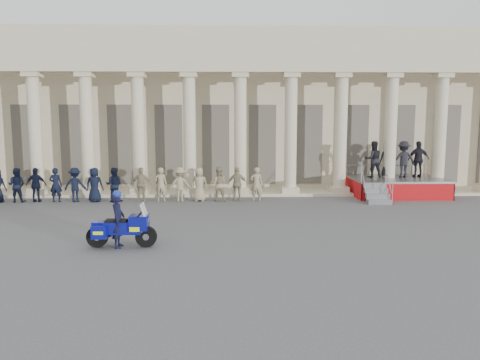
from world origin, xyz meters
TOP-DOWN VIEW (x-y plane):
  - ground at (0.00, 0.00)m, footprint 90.00×90.00m
  - building at (-0.00, 14.74)m, footprint 40.00×12.50m
  - officer_rank at (-6.70, 6.36)m, footprint 17.77×0.63m
  - reviewing_stand at (9.36, 7.81)m, footprint 4.61×4.33m
  - motorcycle at (-2.67, -1.81)m, footprint 2.18×0.89m
  - rider at (-2.79, -1.81)m, footprint 0.42×0.63m

SIDE VIEW (x-z plane):
  - ground at x=0.00m, z-range 0.00..0.00m
  - motorcycle at x=-2.67m, z-range -0.09..1.31m
  - officer_rank at x=-6.70m, z-range 0.00..1.66m
  - rider at x=-2.79m, z-range -0.01..1.79m
  - reviewing_stand at x=9.36m, z-range 0.12..2.95m
  - building at x=0.00m, z-range 0.02..9.02m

